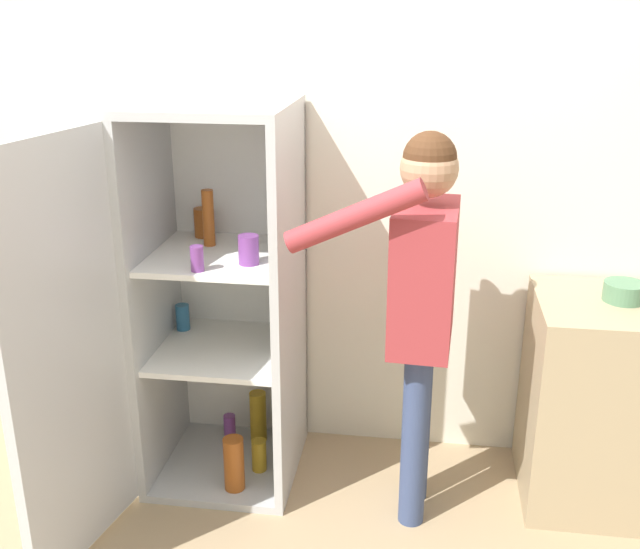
{
  "coord_description": "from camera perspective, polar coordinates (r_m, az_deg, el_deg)",
  "views": [
    {
      "loc": [
        0.46,
        -2.26,
        2.01
      ],
      "look_at": [
        0.04,
        0.61,
        0.97
      ],
      "focal_mm": 42.0,
      "sensor_mm": 36.0,
      "label": 1
    }
  ],
  "objects": [
    {
      "name": "wall_back",
      "position": [
        3.35,
        0.24,
        7.16
      ],
      "size": [
        7.0,
        0.06,
        2.55
      ],
      "color": "silver",
      "rests_on": "ground_plane"
    },
    {
      "name": "bowl",
      "position": [
        3.21,
        22.15,
        -1.23
      ],
      "size": [
        0.16,
        0.16,
        0.08
      ],
      "color": "#517F5B",
      "rests_on": "counter"
    },
    {
      "name": "person",
      "position": [
        2.86,
        7.72,
        -0.71
      ],
      "size": [
        0.63,
        0.54,
        1.59
      ],
      "color": "#384770",
      "rests_on": "ground_plane"
    },
    {
      "name": "counter",
      "position": [
        3.4,
        21.88,
        -9.09
      ],
      "size": [
        0.75,
        0.58,
        0.9
      ],
      "color": "tan",
      "rests_on": "ground_plane"
    },
    {
      "name": "refrigerator",
      "position": [
        3.17,
        -9.42,
        -2.63
      ],
      "size": [
        0.79,
        1.26,
        1.66
      ],
      "color": "#B7BABC",
      "rests_on": "ground_plane"
    }
  ]
}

